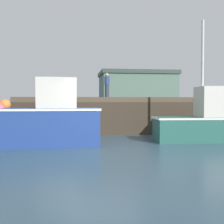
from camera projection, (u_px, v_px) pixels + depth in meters
ground at (104, 150)px, 10.28m from camera, size 120.00×160.00×0.10m
pier at (140, 103)px, 17.95m from camera, size 14.01×8.10×1.89m
fishing_boat_near_left at (43, 120)px, 10.86m from camera, size 4.32×1.62×2.55m
fishing_boat_near_right at (205, 122)px, 12.11m from camera, size 4.03×1.56×5.03m
dockworker at (107, 86)px, 19.52m from camera, size 0.34×0.34×1.68m
warehouse at (136, 93)px, 39.16m from camera, size 9.89×7.24×5.63m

